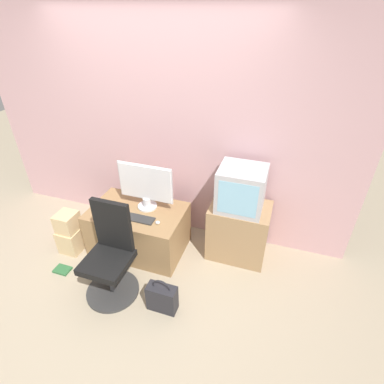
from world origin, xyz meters
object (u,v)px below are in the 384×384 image
object	(u,v)px
keyboard	(139,219)
cardboard_box_lower	(72,239)
office_chair	(111,259)
main_monitor	(145,186)
crt_tv	(241,189)
book	(62,270)
handbag	(162,298)
mouse	(158,222)

from	to	relation	value
keyboard	cardboard_box_lower	world-z (taller)	keyboard
office_chair	main_monitor	bearing A→B (deg)	86.05
crt_tv	book	xyz separation A→B (m)	(-1.74, -0.87, -0.88)
office_chair	book	world-z (taller)	office_chair
crt_tv	office_chair	distance (m)	1.46
keyboard	handbag	size ratio (longest dim) A/B	0.90
keyboard	handbag	distance (m)	0.85
main_monitor	crt_tv	size ratio (longest dim) A/B	1.33
keyboard	crt_tv	size ratio (longest dim) A/B	0.74
mouse	book	bearing A→B (deg)	-153.64
crt_tv	office_chair	bearing A→B (deg)	-140.27
keyboard	book	bearing A→B (deg)	-146.64
cardboard_box_lower	handbag	xyz separation A→B (m)	(1.33, -0.42, 0.00)
keyboard	main_monitor	bearing A→B (deg)	92.88
crt_tv	cardboard_box_lower	xyz separation A→B (m)	(-1.83, -0.53, -0.74)
main_monitor	cardboard_box_lower	world-z (taller)	main_monitor
cardboard_box_lower	keyboard	bearing A→B (deg)	10.07
office_chair	handbag	xyz separation A→B (m)	(0.56, -0.07, -0.26)
office_chair	handbag	bearing A→B (deg)	-7.61
mouse	handbag	xyz separation A→B (m)	(0.27, -0.56, -0.41)
office_chair	handbag	world-z (taller)	office_chair
keyboard	handbag	world-z (taller)	keyboard
handbag	book	distance (m)	1.24
main_monitor	book	world-z (taller)	main_monitor
mouse	handbag	world-z (taller)	mouse
handbag	book	xyz separation A→B (m)	(-1.23, 0.08, -0.14)
cardboard_box_lower	main_monitor	bearing A→B (deg)	24.97
office_chair	handbag	distance (m)	0.62
crt_tv	mouse	bearing A→B (deg)	-152.93
keyboard	office_chair	bearing A→B (deg)	-97.16
keyboard	handbag	bearing A→B (deg)	-49.06
main_monitor	handbag	size ratio (longest dim) A/B	1.63
keyboard	book	size ratio (longest dim) A/B	1.98
office_chair	crt_tv	bearing A→B (deg)	39.73
main_monitor	handbag	world-z (taller)	main_monitor
keyboard	office_chair	size ratio (longest dim) A/B	0.35
keyboard	mouse	size ratio (longest dim) A/B	6.89
main_monitor	office_chair	bearing A→B (deg)	-93.95
crt_tv	handbag	distance (m)	1.31
main_monitor	crt_tv	distance (m)	1.03
cardboard_box_lower	handbag	size ratio (longest dim) A/B	0.75
office_chair	book	xyz separation A→B (m)	(-0.68, 0.01, -0.39)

